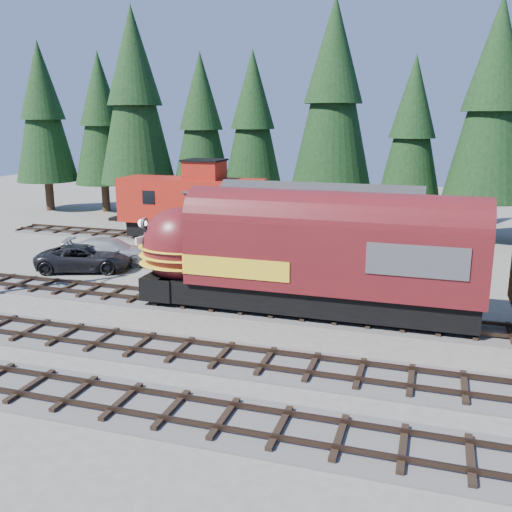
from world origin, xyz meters
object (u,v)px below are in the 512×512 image
(depot, at_px, (308,228))
(locomotive, at_px, (294,260))
(pickup_truck_b, at_px, (110,251))
(pickup_truck_a, at_px, (85,258))
(caboose, at_px, (192,204))

(depot, bearing_deg, locomotive, -82.90)
(depot, height_order, pickup_truck_b, depot)
(locomotive, height_order, pickup_truck_b, locomotive)
(pickup_truck_a, bearing_deg, pickup_truck_b, -37.10)
(pickup_truck_b, bearing_deg, caboose, -31.19)
(locomotive, xyz_separation_m, pickup_truck_b, (-13.58, 5.73, -1.81))
(locomotive, bearing_deg, depot, 97.10)
(depot, distance_m, locomotive, 6.56)
(caboose, xyz_separation_m, pickup_truck_a, (-2.78, -10.19, -2.03))
(depot, xyz_separation_m, caboose, (-10.60, 7.50, -0.14))
(pickup_truck_b, bearing_deg, depot, -103.08)
(locomotive, distance_m, caboose, 18.06)
(caboose, distance_m, pickup_truck_a, 10.75)
(pickup_truck_a, bearing_deg, depot, -97.83)
(depot, bearing_deg, pickup_truck_a, -168.65)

